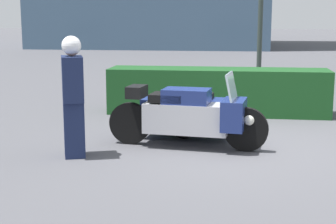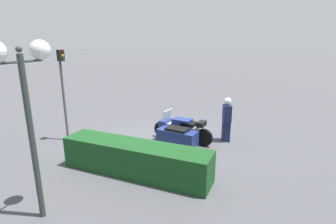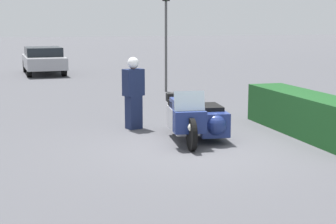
% 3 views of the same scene
% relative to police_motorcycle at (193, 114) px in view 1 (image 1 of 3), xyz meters
% --- Properties ---
extents(ground_plane, '(160.00, 160.00, 0.00)m').
position_rel_police_motorcycle_xyz_m(ground_plane, '(0.68, -0.17, -0.47)').
color(ground_plane, '#4C4C51').
extents(police_motorcycle, '(2.44, 1.40, 1.16)m').
position_rel_police_motorcycle_xyz_m(police_motorcycle, '(0.00, 0.00, 0.00)').
color(police_motorcycle, black).
rests_on(police_motorcycle, ground).
extents(officer_rider, '(0.42, 0.53, 1.70)m').
position_rel_police_motorcycle_xyz_m(officer_rider, '(-1.60, -1.01, 0.43)').
color(officer_rider, '#192347').
rests_on(officer_rider, ground).
extents(hedge_bush_curbside, '(4.43, 0.93, 0.92)m').
position_rel_police_motorcycle_xyz_m(hedge_bush_curbside, '(0.28, 2.59, -0.01)').
color(hedge_bush_curbside, '#19471E').
rests_on(hedge_bush_curbside, ground).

